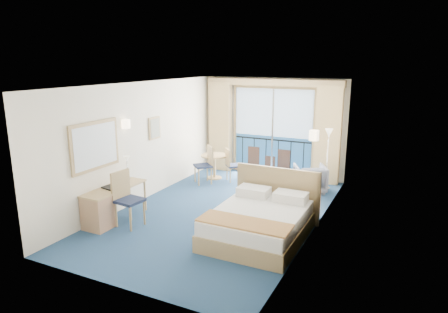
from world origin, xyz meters
TOP-DOWN VIEW (x-y plane):
  - floor at (0.00, 0.00)m, footprint 6.50×6.50m
  - room_walls at (0.00, 0.00)m, footprint 4.04×6.54m
  - balcony_door at (-0.01, 3.22)m, footprint 2.36×0.03m
  - curtain_left at (-1.55, 3.07)m, footprint 0.65×0.22m
  - curtain_right at (1.55, 3.07)m, footprint 0.65×0.22m
  - pelmet at (0.00, 3.10)m, footprint 3.80×0.25m
  - mirror at (-1.97, -1.50)m, footprint 0.05×1.25m
  - wall_print at (-1.97, 0.45)m, footprint 0.04×0.42m
  - sconce_left at (-1.94, -0.60)m, footprint 0.18×0.18m
  - sconce_right at (1.94, -0.15)m, footprint 0.18×0.18m
  - bed at (1.19, -0.80)m, footprint 1.73×2.06m
  - nightstand at (1.75, 0.35)m, footprint 0.46×0.44m
  - phone at (1.77, 0.39)m, footprint 0.20×0.18m
  - armchair at (1.35, 2.18)m, footprint 0.97×0.98m
  - floor_lamp at (1.66, 2.59)m, footprint 0.21×0.21m
  - desk at (-1.74, -1.70)m, footprint 0.50×1.46m
  - desk_chair at (-1.36, -1.42)m, footprint 0.52×0.51m
  - folder at (-1.76, -1.38)m, footprint 0.36×0.29m
  - desk_lamp at (-1.85, -0.75)m, footprint 0.13×0.13m
  - round_table at (-1.28, 2.16)m, footprint 0.73×0.73m
  - table_chair_a at (-0.75, 2.12)m, footprint 0.54×0.54m
  - table_chair_b at (-1.28, 1.69)m, footprint 0.60×0.61m

SIDE VIEW (x-z plane):
  - floor at x=0.00m, z-range 0.00..0.00m
  - nightstand at x=1.75m, z-range 0.00..0.61m
  - bed at x=1.19m, z-range -0.24..0.85m
  - armchair at x=1.35m, z-range 0.00..0.67m
  - desk at x=-1.74m, z-range 0.04..0.72m
  - round_table at x=-1.28m, z-range 0.17..0.82m
  - table_chair_a at x=-0.75m, z-range 0.06..0.94m
  - table_chair_b at x=-1.28m, z-range 0.06..1.05m
  - desk_chair at x=-1.36m, z-range 0.07..1.15m
  - phone at x=1.77m, z-range 0.61..0.68m
  - folder at x=-1.76m, z-range 0.69..0.71m
  - desk_lamp at x=-1.85m, z-range 0.81..1.30m
  - balcony_door at x=-0.01m, z-range -0.12..2.40m
  - floor_lamp at x=1.66m, z-range 0.39..1.92m
  - curtain_left at x=-1.55m, z-range 0.00..2.55m
  - curtain_right at x=1.55m, z-range 0.00..2.55m
  - mirror at x=-1.97m, z-range 1.08..2.03m
  - wall_print at x=-1.97m, z-range 1.34..1.86m
  - room_walls at x=0.00m, z-range 0.42..3.14m
  - sconce_left at x=-1.94m, z-range 1.76..1.94m
  - sconce_right at x=1.94m, z-range 1.76..1.94m
  - pelmet at x=0.00m, z-range 2.49..2.67m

